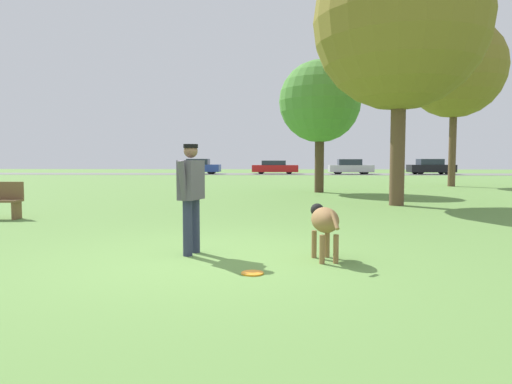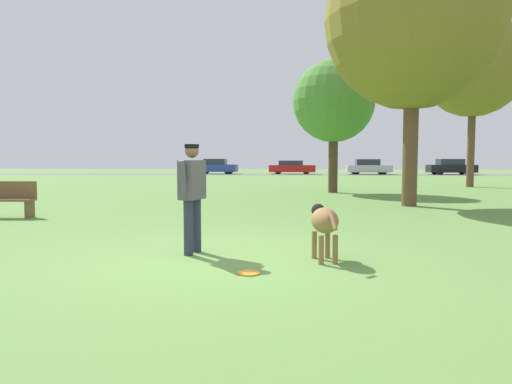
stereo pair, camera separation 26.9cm
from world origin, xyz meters
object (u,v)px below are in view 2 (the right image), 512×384
frisbee (249,273)px  parked_car_red (292,167)px  tree_far_right (474,67)px  parked_car_silver (368,167)px  person (192,189)px  parked_car_blue (216,167)px  parked_car_black (451,167)px  tree_mid_center (334,102)px  dog (324,222)px  park_bench (5,198)px  tree_near_right (413,21)px

frisbee → parked_car_red: 38.41m
tree_far_right → parked_car_silver: size_ratio=2.05×
person → frisbee: 1.69m
frisbee → parked_car_blue: parked_car_blue is taller
frisbee → parked_car_black: size_ratio=0.06×
tree_mid_center → dog: bearing=-94.5°
dog → tree_mid_center: 13.33m
person → dog: 1.90m
frisbee → person: bearing=130.8°
parked_car_red → parked_car_black: parked_car_black is taller
frisbee → parked_car_silver: size_ratio=0.06×
tree_far_right → parked_car_black: size_ratio=2.00×
parked_car_red → parked_car_black: size_ratio=1.04×
tree_mid_center → park_bench: (-8.19, -9.00, -3.26)m
person → frisbee: person is taller
tree_mid_center → parked_car_red: tree_mid_center is taller
parked_car_silver → tree_mid_center: bearing=-101.5°
frisbee → parked_car_red: parked_car_red is taller
parked_car_blue → tree_near_right: bearing=-68.6°
parked_car_silver → frisbee: bearing=-100.2°
frisbee → park_bench: park_bench is taller
person → parked_car_blue: person is taller
parked_car_silver → parked_car_black: (7.46, 0.11, 0.00)m
tree_mid_center → frisbee: bearing=-98.0°
tree_mid_center → parked_car_blue: size_ratio=1.37×
tree_near_right → tree_far_right: tree_far_right is taller
tree_near_right → parked_car_blue: (-11.18, 29.64, -4.56)m
dog → frisbee: dog is taller
parked_car_red → park_bench: parked_car_red is taller
tree_mid_center → parked_car_red: 24.98m
tree_far_right → tree_mid_center: tree_far_right is taller
tree_near_right → parked_car_silver: size_ratio=1.91×
frisbee → tree_far_right: 21.33m
person → tree_mid_center: size_ratio=0.29×
tree_near_right → tree_far_right: (5.27, 10.05, 0.64)m
dog → parked_car_red: (-1.11, 37.60, 0.13)m
parked_car_blue → parked_car_red: (7.23, 0.42, -0.06)m
frisbee → tree_near_right: 10.56m
person → frisbee: (0.93, -1.08, -0.91)m
tree_mid_center → parked_car_black: (12.44, 24.43, -3.01)m
frisbee → tree_far_right: (9.03, 18.41, 5.89)m
tree_far_right → parked_car_red: tree_far_right is taller
frisbee → tree_mid_center: bearing=82.0°
person → tree_mid_center: (2.86, 12.63, 2.79)m
parked_car_red → parked_car_black: 14.57m
tree_near_right → person: bearing=-122.8°
parked_car_blue → parked_car_black: 21.80m
person → tree_near_right: (4.69, 7.27, 4.35)m
dog → parked_car_silver: bearing=-20.8°
tree_near_right → parked_car_black: tree_near_right is taller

